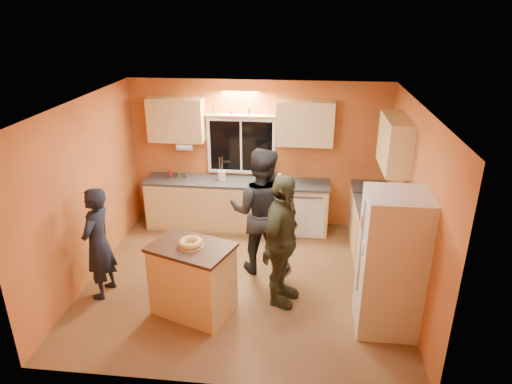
# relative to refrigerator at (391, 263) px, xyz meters

# --- Properties ---
(ground) EXTENTS (4.50, 4.50, 0.00)m
(ground) POSITION_rel_refrigerator_xyz_m (-1.89, 0.80, -0.90)
(ground) COLOR brown
(ground) RESTS_ON ground
(room_shell) EXTENTS (4.54, 4.04, 2.61)m
(room_shell) POSITION_rel_refrigerator_xyz_m (-1.77, 1.21, 0.72)
(room_shell) COLOR orange
(room_shell) RESTS_ON ground
(back_counter) EXTENTS (4.23, 0.62, 0.90)m
(back_counter) POSITION_rel_refrigerator_xyz_m (-1.88, 2.50, -0.45)
(back_counter) COLOR tan
(back_counter) RESTS_ON ground
(right_counter) EXTENTS (0.62, 1.84, 0.90)m
(right_counter) POSITION_rel_refrigerator_xyz_m (0.06, 1.30, -0.45)
(right_counter) COLOR tan
(right_counter) RESTS_ON ground
(refrigerator) EXTENTS (0.72, 0.70, 1.80)m
(refrigerator) POSITION_rel_refrigerator_xyz_m (0.00, 0.00, 0.00)
(refrigerator) COLOR silver
(refrigerator) RESTS_ON ground
(island) EXTENTS (1.18, 0.99, 0.97)m
(island) POSITION_rel_refrigerator_xyz_m (-2.45, 0.03, -0.41)
(island) COLOR tan
(island) RESTS_ON ground
(bundt_pastry) EXTENTS (0.31, 0.31, 0.09)m
(bundt_pastry) POSITION_rel_refrigerator_xyz_m (-2.45, 0.03, 0.12)
(bundt_pastry) COLOR tan
(bundt_pastry) RESTS_ON island
(person_left) EXTENTS (0.43, 0.61, 1.59)m
(person_left) POSITION_rel_refrigerator_xyz_m (-3.79, 0.27, -0.11)
(person_left) COLOR black
(person_left) RESTS_ON ground
(person_center) EXTENTS (0.98, 0.79, 1.93)m
(person_center) POSITION_rel_refrigerator_xyz_m (-1.68, 1.16, 0.06)
(person_center) COLOR black
(person_center) RESTS_ON ground
(person_right) EXTENTS (0.74, 1.16, 1.83)m
(person_right) POSITION_rel_refrigerator_xyz_m (-1.33, 0.36, 0.01)
(person_right) COLOR #2F311F
(person_right) RESTS_ON ground
(mixing_bowl) EXTENTS (0.43, 0.43, 0.08)m
(mixing_bowl) POSITION_rel_refrigerator_xyz_m (-1.48, 2.51, 0.04)
(mixing_bowl) COLOR black
(mixing_bowl) RESTS_ON back_counter
(utensil_crock) EXTENTS (0.14, 0.14, 0.17)m
(utensil_crock) POSITION_rel_refrigerator_xyz_m (-2.51, 2.52, 0.09)
(utensil_crock) COLOR beige
(utensil_crock) RESTS_ON back_counter
(potted_plant) EXTENTS (0.35, 0.32, 0.32)m
(potted_plant) POSITION_rel_refrigerator_xyz_m (0.00, 0.94, 0.16)
(potted_plant) COLOR gray
(potted_plant) RESTS_ON right_counter
(red_box) EXTENTS (0.17, 0.13, 0.07)m
(red_box) POSITION_rel_refrigerator_xyz_m (0.00, 2.10, 0.04)
(red_box) COLOR #AD1A2A
(red_box) RESTS_ON right_counter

